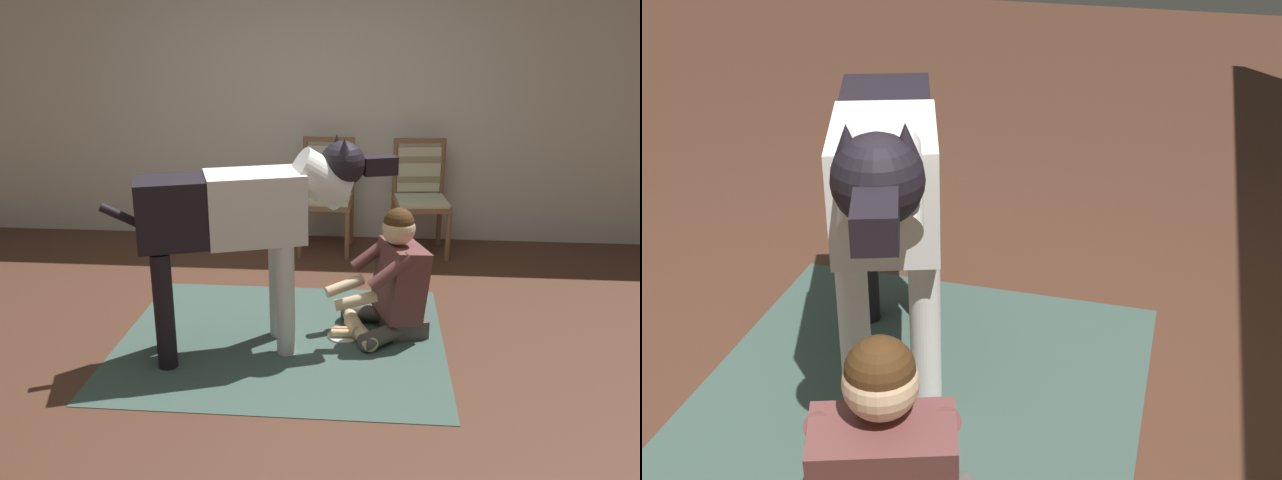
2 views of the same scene
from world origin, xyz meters
TOP-DOWN VIEW (x-y plane):
  - ground_plane at (0.00, 0.00)m, footprint 15.46×15.46m
  - area_rug at (0.01, 0.24)m, footprint 2.04×1.72m
  - person_sitting_on_floor at (0.70, 0.42)m, footprint 0.68×0.60m
  - large_dog at (-0.18, 0.12)m, footprint 1.66×0.71m

SIDE VIEW (x-z plane):
  - ground_plane at x=0.00m, z-range 0.00..0.00m
  - area_rug at x=0.01m, z-range 0.00..0.01m
  - person_sitting_on_floor at x=0.70m, z-range -0.08..0.76m
  - large_dog at x=-0.18m, z-range 0.21..1.50m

